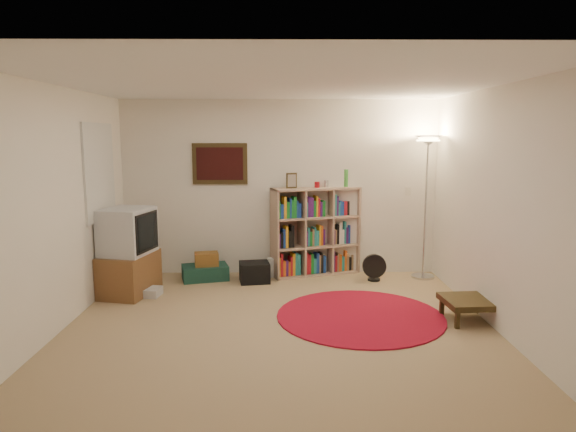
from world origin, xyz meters
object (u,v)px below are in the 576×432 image
Objects in this scene: floor_lamp at (428,160)px; tv_stand at (129,253)px; suitcase at (205,272)px; side_table at (469,302)px; floor_fan at (374,268)px; bookshelf at (314,233)px.

floor_lamp is 1.82× the size of tv_stand.
suitcase is 3.53m from side_table.
floor_fan is 0.34× the size of tv_stand.
bookshelf reaches higher than tv_stand.
bookshelf is at bearing 128.92° from side_table.
bookshelf is at bearing -5.19° from suitcase.
bookshelf is at bearing 161.79° from floor_fan.
floor_fan is at bearing -167.71° from floor_lamp.
floor_lamp reaches higher than bookshelf.
floor_lamp reaches higher than floor_fan.
side_table is at bearing -69.49° from bookshelf.
tv_stand is (-2.40, -0.93, -0.08)m from bookshelf.
tv_stand reaches higher than suitcase.
bookshelf is 4.05× the size of floor_fan.
bookshelf reaches higher than side_table.
bookshelf reaches higher than floor_fan.
tv_stand is 4.10m from side_table.
floor_lamp is 2.84× the size of suitcase.
floor_lamp is 3.48× the size of side_table.
bookshelf is 0.76× the size of floor_lamp.
suitcase is (-3.08, -0.05, -1.56)m from floor_lamp.
floor_lamp is at bearing 23.18° from tv_stand.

